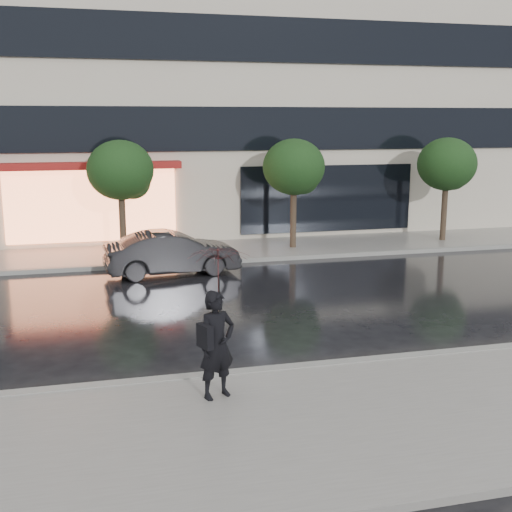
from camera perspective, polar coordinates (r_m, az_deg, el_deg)
name	(u,v)px	position (r m, az deg, el deg)	size (l,w,h in m)	color
ground	(297,352)	(13.19, 3.64, -8.55)	(120.00, 120.00, 0.00)	black
sidewalk_near	(360,421)	(10.37, 9.22, -14.29)	(60.00, 4.50, 0.12)	slate
sidewalk_far	(210,251)	(22.79, -4.12, 0.43)	(60.00, 3.50, 0.12)	slate
curb_near	(313,367)	(12.28, 5.07, -9.82)	(60.00, 0.25, 0.14)	gray
curb_far	(219,261)	(21.10, -3.30, -0.47)	(60.00, 0.25, 0.14)	gray
office_building	(177,18)	(30.29, -7.06, 20.24)	(30.00, 12.76, 18.00)	beige
tree_mid_west	(122,172)	(21.87, -11.80, 7.30)	(2.20, 2.20, 3.99)	#33261C
tree_mid_east	(295,169)	(22.90, 3.50, 7.72)	(2.20, 2.20, 3.99)	#33261C
tree_far_east	(448,166)	(25.34, 16.68, 7.66)	(2.20, 2.20, 3.99)	#33261C
parked_car	(172,253)	(19.62, -7.47, 0.26)	(1.40, 4.03, 1.33)	black
pedestrian_with_umbrella	(218,301)	(10.38, -3.38, -3.97)	(1.30, 1.31, 2.54)	black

